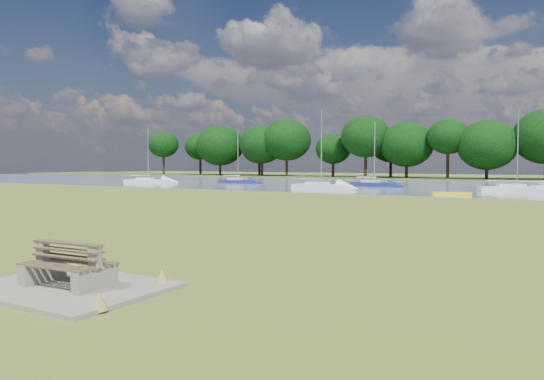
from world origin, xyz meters
The scene contains 12 objects.
ground centered at (0.00, 0.00, 0.00)m, with size 220.00×220.00×0.00m, color olive.
river centered at (0.00, 42.00, 0.00)m, with size 220.00×40.00×0.10m, color slate.
far_bank centered at (0.00, 72.00, 0.00)m, with size 220.00×20.00×0.40m, color #4C6626.
concrete_pad centered at (0.00, -14.00, 0.05)m, with size 4.20×3.20×0.10m, color gray.
bench_pair centered at (0.00, -14.00, 0.53)m, with size 2.03×1.27×1.06m.
kayak centered at (0.54, 24.00, 0.21)m, with size 3.14×0.73×0.31m, color yellow.
tree_line centered at (-2.26, 68.00, 6.43)m, with size 137.95×8.94×10.82m.
sailboat_0 centered at (4.49, 33.88, 0.47)m, with size 7.12×4.32×8.02m.
sailboat_2 centered at (-10.81, 36.88, 0.50)m, with size 5.62×2.00×7.43m.
sailboat_4 centered at (-41.29, 32.06, 0.47)m, with size 6.62×4.03×7.69m.
sailboat_6 centered at (-13.89, 29.04, 0.48)m, with size 6.59×2.38×8.31m.
sailboat_9 centered at (-29.72, 36.82, 0.48)m, with size 5.55×1.98×7.03m.
Camera 1 is at (9.87, -21.84, 2.86)m, focal length 35.00 mm.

